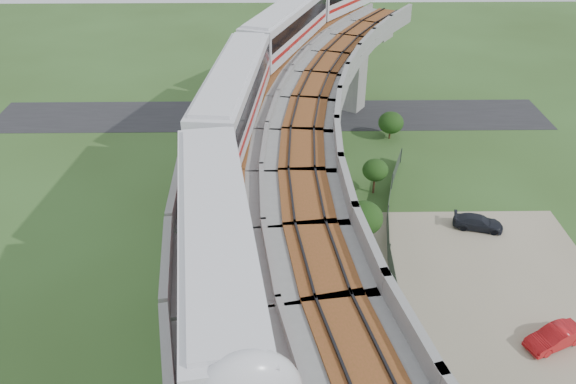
# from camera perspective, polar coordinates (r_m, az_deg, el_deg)

# --- Properties ---
(ground) EXTENTS (160.00, 160.00, 0.00)m
(ground) POSITION_cam_1_polar(r_m,az_deg,el_deg) (37.02, -2.21, -11.90)
(ground) COLOR #2F491D
(ground) RESTS_ON ground
(dirt_lot) EXTENTS (18.00, 26.00, 0.04)m
(dirt_lot) POSITION_cam_1_polar(r_m,az_deg,el_deg) (37.89, 20.01, -13.08)
(dirt_lot) COLOR gray
(dirt_lot) RESTS_ON ground
(asphalt_road) EXTENTS (60.00, 8.00, 0.03)m
(asphalt_road) POSITION_cam_1_polar(r_m,az_deg,el_deg) (62.15, -1.71, 7.78)
(asphalt_road) COLOR #232326
(asphalt_road) RESTS_ON ground
(viaduct) EXTENTS (19.58, 73.98, 11.40)m
(viaduct) POSITION_cam_1_polar(r_m,az_deg,el_deg) (31.51, 4.45, 0.09)
(viaduct) COLOR #99968E
(viaduct) RESTS_ON ground
(metro_train) EXTENTS (18.15, 59.88, 3.64)m
(metro_train) POSITION_cam_1_polar(r_m,az_deg,el_deg) (41.49, 0.18, 13.33)
(metro_train) COLOR silver
(metro_train) RESTS_ON ground
(fence) EXTENTS (3.87, 38.73, 1.50)m
(fence) POSITION_cam_1_polar(r_m,az_deg,el_deg) (37.52, 13.09, -10.63)
(fence) COLOR #2D382D
(fence) RESTS_ON ground
(tree_0) EXTENTS (2.53, 2.53, 2.84)m
(tree_0) POSITION_cam_1_polar(r_m,az_deg,el_deg) (57.30, 10.41, 6.95)
(tree_0) COLOR #382314
(tree_0) RESTS_ON ground
(tree_1) EXTENTS (2.18, 2.18, 3.18)m
(tree_1) POSITION_cam_1_polar(r_m,az_deg,el_deg) (47.58, 8.86, 2.21)
(tree_1) COLOR #382314
(tree_1) RESTS_ON ground
(tree_2) EXTENTS (2.84, 2.84, 3.80)m
(tree_2) POSITION_cam_1_polar(r_m,az_deg,el_deg) (40.87, 7.68, -2.64)
(tree_2) COLOR #382314
(tree_2) RESTS_ON ground
(tree_3) EXTENTS (2.85, 2.85, 3.18)m
(tree_3) POSITION_cam_1_polar(r_m,az_deg,el_deg) (35.03, 8.86, -11.05)
(tree_3) COLOR #382314
(tree_3) RESTS_ON ground
(car_red) EXTENTS (4.00, 2.70, 1.25)m
(car_red) POSITION_cam_1_polar(r_m,az_deg,el_deg) (37.95, 25.48, -13.17)
(car_red) COLOR #AD1013
(car_red) RESTS_ON dirt_lot
(car_dark) EXTENTS (4.04, 2.45, 1.10)m
(car_dark) POSITION_cam_1_polar(r_m,az_deg,el_deg) (45.95, 18.76, -2.93)
(car_dark) COLOR black
(car_dark) RESTS_ON dirt_lot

